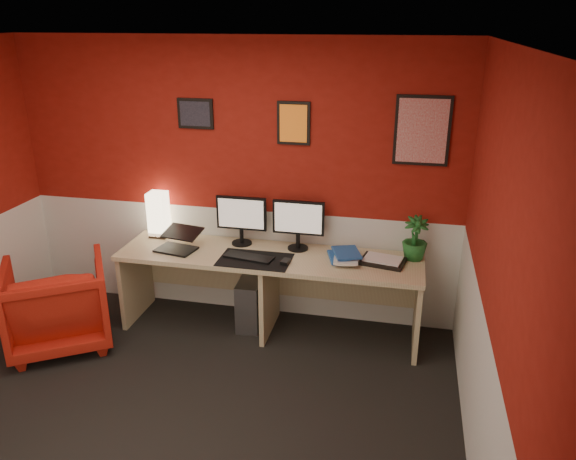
% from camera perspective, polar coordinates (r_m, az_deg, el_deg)
% --- Properties ---
extents(ground, '(4.00, 3.50, 0.01)m').
position_cam_1_polar(ground, '(4.15, -12.43, -19.10)').
color(ground, black).
rests_on(ground, ground).
extents(ceiling, '(4.00, 3.50, 0.01)m').
position_cam_1_polar(ceiling, '(3.20, -16.05, 17.78)').
color(ceiling, white).
rests_on(ceiling, ground).
extents(wall_back, '(4.00, 0.01, 2.50)m').
position_cam_1_polar(wall_back, '(5.01, -5.40, 4.84)').
color(wall_back, maroon).
rests_on(wall_back, ground).
extents(wall_right, '(0.01, 3.50, 2.50)m').
position_cam_1_polar(wall_right, '(3.20, 20.45, -6.14)').
color(wall_right, maroon).
rests_on(wall_right, ground).
extents(wainscot_back, '(4.00, 0.01, 1.00)m').
position_cam_1_polar(wainscot_back, '(5.27, -5.14, -3.03)').
color(wainscot_back, silver).
rests_on(wainscot_back, ground).
extents(wainscot_right, '(0.01, 3.50, 1.00)m').
position_cam_1_polar(wainscot_right, '(3.59, 18.80, -16.88)').
color(wainscot_right, silver).
rests_on(wainscot_right, ground).
extents(desk, '(2.60, 0.65, 0.73)m').
position_cam_1_polar(desk, '(4.93, -1.89, -6.44)').
color(desk, tan).
rests_on(desk, ground).
extents(shoji_lamp, '(0.16, 0.16, 0.40)m').
position_cam_1_polar(shoji_lamp, '(5.25, -13.05, 1.45)').
color(shoji_lamp, '#FFE5B2').
rests_on(shoji_lamp, desk).
extents(laptop, '(0.37, 0.29, 0.22)m').
position_cam_1_polar(laptop, '(4.92, -11.42, -0.87)').
color(laptop, black).
rests_on(laptop, desk).
extents(monitor_left, '(0.45, 0.06, 0.58)m').
position_cam_1_polar(monitor_left, '(4.92, -4.83, 1.72)').
color(monitor_left, black).
rests_on(monitor_left, desk).
extents(monitor_right, '(0.45, 0.06, 0.58)m').
position_cam_1_polar(monitor_right, '(4.79, 1.04, 1.26)').
color(monitor_right, black).
rests_on(monitor_right, desk).
extents(desk_mat, '(0.60, 0.38, 0.01)m').
position_cam_1_polar(desk_mat, '(4.68, -3.39, -3.04)').
color(desk_mat, black).
rests_on(desk_mat, desk).
extents(keyboard, '(0.44, 0.21, 0.02)m').
position_cam_1_polar(keyboard, '(4.71, -4.04, -2.77)').
color(keyboard, black).
rests_on(keyboard, desk_mat).
extents(mouse, '(0.08, 0.11, 0.03)m').
position_cam_1_polar(mouse, '(4.59, -0.25, -3.24)').
color(mouse, black).
rests_on(mouse, desk_mat).
extents(book_bottom, '(0.28, 0.33, 0.03)m').
position_cam_1_polar(book_bottom, '(4.70, 4.22, -2.84)').
color(book_bottom, '#22529F').
rests_on(book_bottom, desk).
extents(book_middle, '(0.22, 0.29, 0.02)m').
position_cam_1_polar(book_middle, '(4.64, 4.71, -2.84)').
color(book_middle, silver).
rests_on(book_middle, book_bottom).
extents(book_top, '(0.29, 0.33, 0.03)m').
position_cam_1_polar(book_top, '(4.65, 4.73, -2.43)').
color(book_top, '#22529F').
rests_on(book_top, book_middle).
extents(zen_tray, '(0.39, 0.31, 0.03)m').
position_cam_1_polar(zen_tray, '(4.68, 9.64, -3.15)').
color(zen_tray, black).
rests_on(zen_tray, desk).
extents(potted_plant, '(0.23, 0.23, 0.37)m').
position_cam_1_polar(potted_plant, '(4.75, 12.83, -0.84)').
color(potted_plant, '#19591E').
rests_on(potted_plant, desk).
extents(pc_tower, '(0.22, 0.46, 0.45)m').
position_cam_1_polar(pc_tower, '(5.11, -3.74, -7.23)').
color(pc_tower, '#99999E').
rests_on(pc_tower, ground).
extents(armchair, '(1.11, 1.12, 0.74)m').
position_cam_1_polar(armchair, '(5.13, -22.44, -6.96)').
color(armchair, '#B12214').
rests_on(armchair, ground).
extents(art_left, '(0.32, 0.02, 0.26)m').
position_cam_1_polar(art_left, '(4.98, -9.42, 11.63)').
color(art_left, black).
rests_on(art_left, wall_back).
extents(art_center, '(0.28, 0.02, 0.36)m').
position_cam_1_polar(art_center, '(4.74, 0.57, 10.83)').
color(art_center, orange).
rests_on(art_center, wall_back).
extents(art_right, '(0.44, 0.02, 0.56)m').
position_cam_1_polar(art_right, '(4.65, 13.52, 9.81)').
color(art_right, red).
rests_on(art_right, wall_back).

